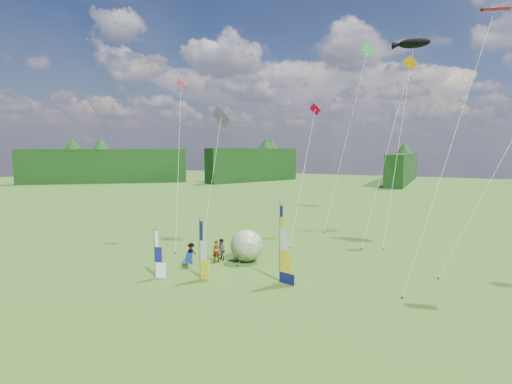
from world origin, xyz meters
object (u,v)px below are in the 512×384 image
at_px(feather_banner_main, 280,244).
at_px(spectator_c, 191,253).
at_px(kite_whale, 401,125).
at_px(spectator_b, 221,250).
at_px(side_banner_far, 155,255).
at_px(camp_chair, 187,261).
at_px(side_banner_left, 200,250).
at_px(spectator_a, 217,252).
at_px(spectator_d, 242,246).
at_px(bol_inflatable, 247,246).

distance_m(feather_banner_main, spectator_c, 7.68).
bearing_deg(spectator_c, kite_whale, -32.13).
bearing_deg(spectator_b, kite_whale, 82.74).
bearing_deg(side_banner_far, camp_chair, 61.12).
xyz_separation_m(spectator_c, camp_chair, (0.41, -1.13, -0.24)).
bearing_deg(side_banner_left, spectator_a, 118.48).
height_order(spectator_a, spectator_d, spectator_a).
bearing_deg(spectator_a, spectator_b, 56.85).
distance_m(spectator_c, kite_whale, 22.77).
relative_size(side_banner_left, bol_inflatable, 1.58).
distance_m(side_banner_left, bol_inflatable, 4.95).
distance_m(feather_banner_main, spectator_b, 6.57).
bearing_deg(side_banner_far, spectator_c, 70.84).
xyz_separation_m(side_banner_left, camp_chair, (-2.13, 1.51, -1.38)).
xyz_separation_m(side_banner_far, kite_whale, (12.61, 20.15, 9.02)).
xyz_separation_m(spectator_a, spectator_d, (0.87, 2.38, -0.04)).
xyz_separation_m(bol_inflatable, kite_whale, (9.02, 14.17, 9.36)).
height_order(spectator_d, kite_whale, kite_whale).
height_order(feather_banner_main, spectator_c, feather_banner_main).
distance_m(bol_inflatable, spectator_b, 1.94).
relative_size(side_banner_left, spectator_a, 2.33).
xyz_separation_m(feather_banner_main, side_banner_far, (-7.59, -2.75, -0.89)).
height_order(feather_banner_main, spectator_d, feather_banner_main).
distance_m(spectator_b, camp_chair, 2.98).
relative_size(spectator_c, camp_chair, 1.48).
distance_m(side_banner_far, spectator_c, 3.88).
height_order(feather_banner_main, spectator_b, feather_banner_main).
xyz_separation_m(feather_banner_main, spectator_b, (-5.80, 2.62, -1.60)).
distance_m(side_banner_left, spectator_c, 3.83).
height_order(spectator_a, kite_whale, kite_whale).
bearing_deg(spectator_c, bol_inflatable, -52.29).
xyz_separation_m(feather_banner_main, spectator_a, (-5.84, 2.01, -1.62)).
bearing_deg(feather_banner_main, side_banner_left, -145.00).
bearing_deg(bol_inflatable, camp_chair, -132.26).
distance_m(feather_banner_main, bol_inflatable, 5.28).
xyz_separation_m(side_banner_left, spectator_a, (-0.96, 3.61, -1.08)).
bearing_deg(kite_whale, side_banner_left, -138.23).
distance_m(feather_banner_main, spectator_d, 6.84).
distance_m(feather_banner_main, spectator_a, 6.39).
relative_size(side_banner_far, kite_whale, 0.15).
bearing_deg(spectator_b, side_banner_left, -48.67).
height_order(spectator_c, kite_whale, kite_whale).
xyz_separation_m(side_banner_left, kite_whale, (9.90, 18.99, 8.67)).
bearing_deg(kite_whale, camp_chair, -145.22).
xyz_separation_m(bol_inflatable, spectator_a, (-1.85, -1.22, -0.39)).
bearing_deg(spectator_d, spectator_a, 75.94).
height_order(feather_banner_main, camp_chair, feather_banner_main).
height_order(camp_chair, kite_whale, kite_whale).
distance_m(side_banner_left, spectator_d, 6.10).
bearing_deg(feather_banner_main, spectator_b, 172.61).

